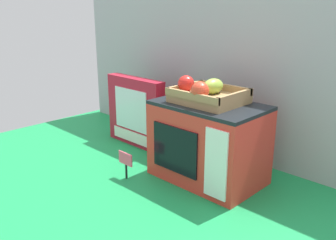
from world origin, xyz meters
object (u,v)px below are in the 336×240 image
cookie_set_box (136,112)px  price_sign (126,161)px  toy_microwave (208,142)px  food_groups_crate (206,94)px

cookie_set_box → price_sign: (0.24, -0.25, -0.08)m
toy_microwave → food_groups_crate: 0.17m
cookie_set_box → food_groups_crate: bearing=-6.4°
cookie_set_box → price_sign: bearing=-47.1°
food_groups_crate → cookie_set_box: 0.46m
toy_microwave → cookie_set_box: bearing=173.8°
food_groups_crate → price_sign: 0.37m
toy_microwave → food_groups_crate: food_groups_crate is taller
food_groups_crate → price_sign: bearing=-132.6°
food_groups_crate → price_sign: food_groups_crate is taller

